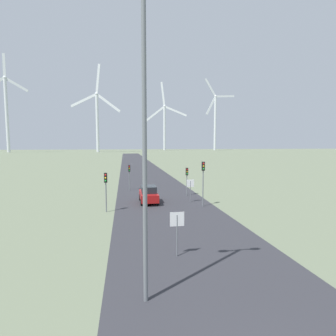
% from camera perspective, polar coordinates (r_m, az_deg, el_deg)
% --- Properties ---
extents(road_surface, '(10.00, 240.00, 0.01)m').
position_cam_1_polar(road_surface, '(53.02, -5.06, -1.57)').
color(road_surface, '#2D2D33').
rests_on(road_surface, ground).
extents(streetlamp, '(2.69, 0.32, 11.94)m').
position_cam_1_polar(streetlamp, '(10.11, -5.17, 10.59)').
color(streetlamp, slate).
rests_on(streetlamp, ground).
extents(stop_sign_near, '(0.81, 0.07, 2.55)m').
position_cam_1_polar(stop_sign_near, '(14.93, 1.98, -12.39)').
color(stop_sign_near, slate).
rests_on(stop_sign_near, ground).
extents(stop_sign_far, '(0.81, 0.07, 2.47)m').
position_cam_1_polar(stop_sign_far, '(28.43, 4.91, -4.01)').
color(stop_sign_far, slate).
rests_on(stop_sign_far, ground).
extents(traffic_light_post_near_left, '(0.28, 0.34, 3.66)m').
position_cam_1_polar(traffic_light_post_near_left, '(24.76, -13.40, -3.27)').
color(traffic_light_post_near_left, slate).
rests_on(traffic_light_post_near_left, ground).
extents(traffic_light_post_near_right, '(0.28, 0.34, 3.40)m').
position_cam_1_polar(traffic_light_post_near_right, '(31.92, 4.14, -1.58)').
color(traffic_light_post_near_right, slate).
rests_on(traffic_light_post_near_right, ground).
extents(traffic_light_post_mid_left, '(0.28, 0.34, 3.46)m').
position_cam_1_polar(traffic_light_post_mid_left, '(35.82, -8.43, -0.81)').
color(traffic_light_post_mid_left, slate).
rests_on(traffic_light_post_mid_left, ground).
extents(traffic_light_post_mid_right, '(0.28, 0.34, 4.54)m').
position_cam_1_polar(traffic_light_post_mid_right, '(26.43, 7.67, -1.29)').
color(traffic_light_post_mid_right, slate).
rests_on(traffic_light_post_mid_right, ground).
extents(car_approaching, '(1.88, 4.10, 1.83)m').
position_cam_1_polar(car_approaching, '(28.33, -4.26, -5.72)').
color(car_approaching, maroon).
rests_on(car_approaching, ground).
extents(wind_turbine_far_left, '(30.47, 4.28, 71.14)m').
position_cam_1_polar(wind_turbine_far_left, '(229.25, -31.73, 10.99)').
color(wind_turbine_far_left, silver).
rests_on(wind_turbine_far_left, ground).
extents(wind_turbine_left, '(37.79, 10.41, 65.71)m').
position_cam_1_polar(wind_turbine_left, '(209.33, -15.17, 10.93)').
color(wind_turbine_left, silver).
rests_on(wind_turbine_left, ground).
extents(wind_turbine_center, '(39.68, 11.16, 65.66)m').
position_cam_1_polar(wind_turbine_center, '(258.54, -0.78, 9.90)').
color(wind_turbine_center, silver).
rests_on(wind_turbine_center, ground).
extents(wind_turbine_right, '(30.88, 2.60, 68.93)m').
position_cam_1_polar(wind_turbine_right, '(264.33, 10.22, 10.70)').
color(wind_turbine_right, silver).
rests_on(wind_turbine_right, ground).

